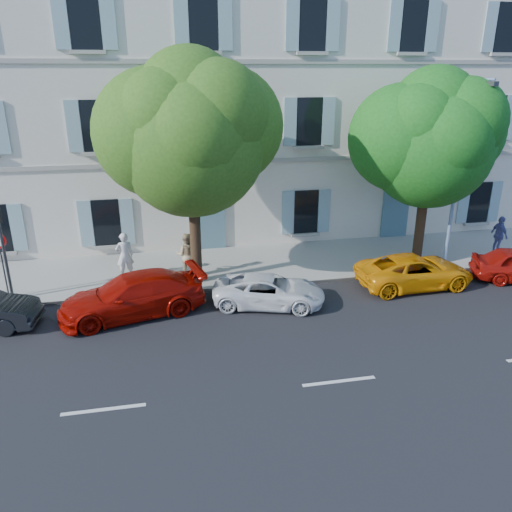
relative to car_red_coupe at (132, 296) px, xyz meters
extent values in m
plane|color=black|center=(5.43, -0.99, -0.69)|extent=(90.00, 90.00, 0.00)
cube|color=#A09E96|center=(5.43, 3.46, -0.62)|extent=(36.00, 4.50, 0.15)
cube|color=#9E998E|center=(5.43, 1.29, -0.61)|extent=(36.00, 0.16, 0.16)
cube|color=silver|center=(5.43, 9.21, 5.31)|extent=(28.00, 7.00, 12.00)
imported|color=#9E0C04|center=(0.00, 0.00, 0.00)|extent=(5.09, 2.97, 1.38)
imported|color=white|center=(4.61, -0.17, -0.16)|extent=(4.19, 2.76, 1.07)
imported|color=orange|center=(10.32, 0.34, -0.09)|extent=(4.43, 2.16, 1.21)
cylinder|color=#3A2819|center=(2.31, 2.07, 1.09)|extent=(0.41, 0.41, 3.27)
ellipsoid|color=#3F751E|center=(2.31, 2.07, 4.68)|extent=(5.22, 5.22, 5.75)
cylinder|color=#3A2819|center=(11.50, 2.34, 0.95)|extent=(0.40, 0.40, 2.99)
ellipsoid|color=#20771E|center=(11.50, 2.34, 4.26)|extent=(4.85, 4.85, 5.33)
cylinder|color=#383A3D|center=(-4.20, 1.73, 0.99)|extent=(0.10, 0.10, 3.06)
cylinder|color=#383A3D|center=(-4.37, 1.92, 0.47)|extent=(0.06, 0.06, 2.03)
cylinder|color=#7293BF|center=(12.62, 2.02, 3.07)|extent=(0.14, 0.14, 7.23)
cylinder|color=#7293BF|center=(12.62, 1.38, 6.69)|extent=(0.32, 1.26, 0.09)
cube|color=#383A3D|center=(12.62, 0.75, 6.56)|extent=(0.30, 0.44, 0.16)
imported|color=silver|center=(-0.35, 2.92, 0.36)|extent=(0.74, 0.57, 1.81)
imported|color=tan|center=(1.97, 2.70, 0.32)|extent=(0.92, 0.76, 1.72)
imported|color=#535998|center=(15.43, 2.57, 0.29)|extent=(0.42, 0.98, 1.67)
camera|label=1|loc=(1.12, -15.49, 7.06)|focal=35.00mm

